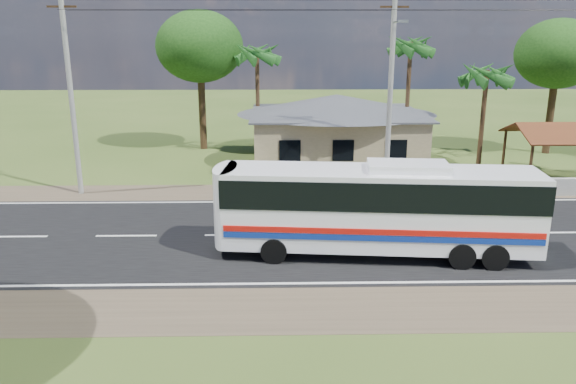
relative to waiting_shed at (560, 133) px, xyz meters
name	(u,v)px	position (x,y,z in m)	size (l,w,h in m)	color
ground	(343,235)	(-13.00, -8.50, -2.73)	(120.00, 120.00, 0.00)	#354B1B
road	(343,234)	(-13.00, -8.50, -2.72)	(120.00, 16.00, 0.03)	black
house	(336,123)	(-12.00, 4.50, -0.09)	(12.40, 10.00, 5.00)	tan
waiting_shed	(560,133)	(0.00, 0.00, 0.00)	(5.20, 4.48, 3.35)	#3D2716
concrete_barrier	(563,187)	(-1.00, -2.90, -2.28)	(7.00, 0.30, 0.90)	#9E9E99
utility_poles	(384,81)	(-10.33, -2.01, 3.04)	(32.80, 2.22, 11.00)	#9E9E99
palm_near	(487,75)	(-3.50, 2.50, 2.98)	(2.80, 2.80, 6.70)	#47301E
palm_mid	(411,47)	(-7.00, 7.00, 4.43)	(2.80, 2.80, 8.20)	#47301E
palm_far	(257,55)	(-17.00, 7.50, 3.95)	(2.80, 2.80, 7.70)	#47301E
tree_behind_house	(200,47)	(-21.00, 9.50, 4.39)	(6.00, 6.00, 9.61)	#47301E
tree_behind_shed	(558,54)	(3.00, 7.50, 3.95)	(5.60, 5.60, 9.02)	#47301E
coach_bus	(380,203)	(-11.94, -10.67, -0.67)	(11.76, 3.56, 3.60)	white
motorcycle	(318,182)	(-13.56, -1.60, -2.31)	(0.56, 1.59, 0.84)	black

